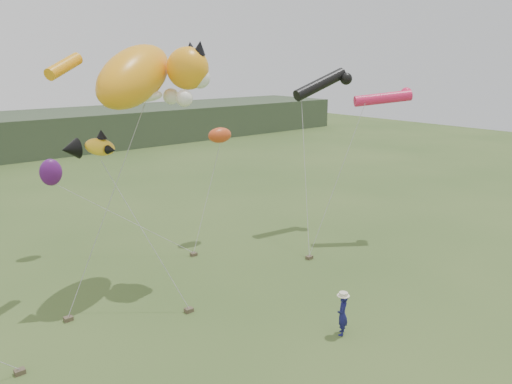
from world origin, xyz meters
The scene contains 7 objects.
ground centered at (0.00, 0.00, 0.00)m, with size 120.00×120.00×0.00m, color #385123.
festival_attendant centered at (1.13, -1.44, 0.77)m, with size 0.56×0.37×1.55m, color navy.
sandbag_anchors centered at (-2.06, 5.08, 0.08)m, with size 14.11×5.05×0.16m.
cat_kite centered at (-1.62, 7.02, 8.99)m, with size 6.25×4.52×3.56m.
fish_kite centered at (-4.46, 6.50, 6.40)m, with size 2.08×1.37×1.13m.
tube_kites centered at (10.31, 6.37, 8.07)m, with size 4.43×5.22×1.97m.
misc_kites centered at (-0.36, 11.45, 4.93)m, with size 8.98×4.30×2.58m.
Camera 1 is at (-11.58, -11.80, 9.55)m, focal length 35.00 mm.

